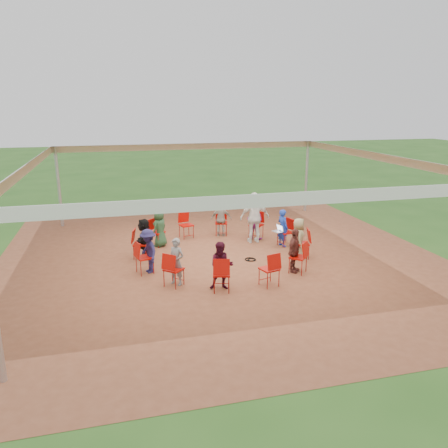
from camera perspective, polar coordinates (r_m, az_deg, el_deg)
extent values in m
plane|color=#265219|center=(13.21, -0.35, -4.46)|extent=(80.00, 80.00, 0.00)
plane|color=brown|center=(13.20, -0.35, -4.44)|extent=(13.00, 13.00, 0.00)
cylinder|color=#B2B2B7|center=(17.43, -20.76, 4.51)|extent=(0.12, 0.12, 3.00)
cylinder|color=#B2B2B7|center=(19.07, 10.72, 6.08)|extent=(0.12, 0.12, 3.00)
plane|color=white|center=(12.51, -0.37, 8.58)|extent=(10.30, 10.30, 0.00)
cube|color=white|center=(7.70, 8.94, 3.24)|extent=(10.30, 0.03, 0.24)
cube|color=white|center=(17.54, -4.49, 10.06)|extent=(10.30, 0.03, 0.24)
cube|color=white|center=(12.35, -24.40, 6.58)|extent=(0.03, 10.30, 0.24)
cube|color=white|center=(14.64, 19.81, 8.19)|extent=(0.03, 10.30, 0.24)
imported|color=#1939AC|center=(14.25, 7.67, -0.50)|extent=(0.41, 0.51, 1.23)
imported|color=#942482|center=(14.97, 4.04, 0.37)|extent=(0.67, 0.66, 1.23)
imported|color=#A6A092|center=(15.22, -0.37, 0.66)|extent=(0.79, 0.53, 1.23)
imported|color=#25492A|center=(14.25, -8.39, -0.53)|extent=(0.66, 0.66, 1.23)
imported|color=black|center=(13.21, -10.38, -1.89)|extent=(0.69, 1.21, 1.23)
imported|color=#1F1B44|center=(12.08, -9.85, -3.50)|extent=(0.60, 0.87, 1.23)
imported|color=slate|center=(11.18, -6.26, -4.91)|extent=(0.53, 0.52, 1.23)
imported|color=#3A0C1D|center=(10.83, -0.33, -5.49)|extent=(0.66, 0.48, 1.23)
imported|color=brown|center=(12.08, 9.16, -3.46)|extent=(0.76, 0.77, 1.23)
imported|color=#91875B|center=(13.21, 9.67, -1.85)|extent=(0.47, 0.66, 1.23)
imported|color=white|center=(14.49, 4.03, 0.83)|extent=(1.02, 0.56, 1.69)
torus|color=black|center=(13.05, 3.44, -4.63)|extent=(0.37, 0.37, 0.03)
torus|color=black|center=(13.03, 3.66, -4.67)|extent=(0.29, 0.29, 0.03)
cube|color=#B7B7BC|center=(14.15, 6.95, -0.98)|extent=(0.30, 0.37, 0.02)
cube|color=#B7B7BC|center=(14.18, 7.32, -0.49)|extent=(0.16, 0.33, 0.21)
cube|color=#CCE0FF|center=(14.18, 7.30, -0.49)|extent=(0.13, 0.28, 0.18)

